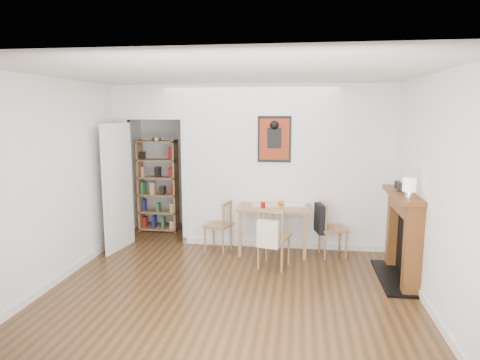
# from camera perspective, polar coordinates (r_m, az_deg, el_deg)

# --- Properties ---
(ground) EXTENTS (5.20, 5.20, 0.00)m
(ground) POSITION_cam_1_polar(r_m,az_deg,el_deg) (5.83, -0.48, -12.84)
(ground) COLOR #55331B
(ground) RESTS_ON ground
(room_shell) EXTENTS (5.20, 5.20, 5.20)m
(room_shell) POSITION_cam_1_polar(r_m,az_deg,el_deg) (6.78, 2.02, 1.66)
(room_shell) COLOR silver
(room_shell) RESTS_ON ground
(dining_table) EXTENTS (1.09, 0.69, 0.74)m
(dining_table) POSITION_cam_1_polar(r_m,az_deg,el_deg) (6.63, 4.50, -4.21)
(dining_table) COLOR olive
(dining_table) RESTS_ON ground
(chair_left) EXTENTS (0.49, 0.49, 0.80)m
(chair_left) POSITION_cam_1_polar(r_m,az_deg,el_deg) (6.76, -2.94, -6.14)
(chair_left) COLOR #9C7248
(chair_left) RESTS_ON ground
(chair_right) EXTENTS (0.55, 0.50, 0.83)m
(chair_right) POSITION_cam_1_polar(r_m,az_deg,el_deg) (6.66, 12.14, -6.30)
(chair_right) COLOR #9C7248
(chair_right) RESTS_ON ground
(chair_front) EXTENTS (0.54, 0.58, 0.88)m
(chair_front) POSITION_cam_1_polar(r_m,az_deg,el_deg) (6.05, 4.51, -7.55)
(chair_front) COLOR #9C7248
(chair_front) RESTS_ON ground
(bookshelf) EXTENTS (0.71, 0.28, 1.68)m
(bookshelf) POSITION_cam_1_polar(r_m,az_deg,el_deg) (7.94, -10.88, -0.81)
(bookshelf) COLOR olive
(bookshelf) RESTS_ON ground
(fireplace) EXTENTS (0.45, 1.25, 1.16)m
(fireplace) POSITION_cam_1_polar(r_m,az_deg,el_deg) (5.97, 21.02, -6.70)
(fireplace) COLOR brown
(fireplace) RESTS_ON ground
(red_glass) EXTENTS (0.07, 0.07, 0.09)m
(red_glass) POSITION_cam_1_polar(r_m,az_deg,el_deg) (6.47, 3.10, -3.33)
(red_glass) COLOR maroon
(red_glass) RESTS_ON dining_table
(orange_fruit) EXTENTS (0.08, 0.08, 0.08)m
(orange_fruit) POSITION_cam_1_polar(r_m,az_deg,el_deg) (6.68, 5.43, -2.99)
(orange_fruit) COLOR orange
(orange_fruit) RESTS_ON dining_table
(placemat) EXTENTS (0.45, 0.36, 0.00)m
(placemat) POSITION_cam_1_polar(r_m,az_deg,el_deg) (6.66, 3.42, -3.34)
(placemat) COLOR beige
(placemat) RESTS_ON dining_table
(notebook) EXTENTS (0.34, 0.26, 0.02)m
(notebook) POSITION_cam_1_polar(r_m,az_deg,el_deg) (6.68, 7.29, -3.31)
(notebook) COLOR silver
(notebook) RESTS_ON dining_table
(mantel_lamp) EXTENTS (0.16, 0.16, 0.25)m
(mantel_lamp) POSITION_cam_1_polar(r_m,az_deg,el_deg) (5.42, 21.64, -0.75)
(mantel_lamp) COLOR silver
(mantel_lamp) RESTS_ON fireplace
(ceramic_jar_a) EXTENTS (0.10, 0.10, 0.12)m
(ceramic_jar_a) POSITION_cam_1_polar(r_m,az_deg,el_deg) (5.89, 20.70, -0.87)
(ceramic_jar_a) COLOR black
(ceramic_jar_a) RESTS_ON fireplace
(ceramic_jar_b) EXTENTS (0.08, 0.08, 0.09)m
(ceramic_jar_b) POSITION_cam_1_polar(r_m,az_deg,el_deg) (6.15, 20.25, -0.54)
(ceramic_jar_b) COLOR black
(ceramic_jar_b) RESTS_ON fireplace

